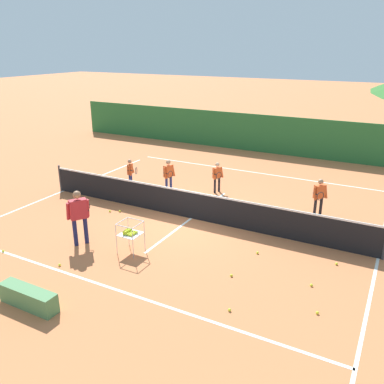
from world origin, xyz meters
name	(u,v)px	position (x,y,z in m)	size (l,w,h in m)	color
ground_plane	(191,218)	(0.00, 0.00, 0.00)	(120.00, 120.00, 0.00)	#C67042
line_baseline_near	(102,285)	(0.00, -4.62, 0.00)	(11.67, 0.08, 0.01)	white
line_baseline_far	(253,172)	(0.00, 6.02, 0.00)	(11.67, 0.08, 0.01)	white
line_sideline_west	(64,191)	(-5.84, 0.00, 0.00)	(0.08, 10.63, 0.01)	white
line_sideline_east	(378,258)	(5.84, 0.00, 0.00)	(0.08, 10.63, 0.01)	white
line_service_center	(191,218)	(0.00, 0.00, 0.00)	(0.08, 5.57, 0.01)	white
tennis_net	(191,205)	(0.00, 0.00, 0.50)	(11.98, 0.08, 1.05)	#333338
instructor	(79,213)	(-1.97, -3.17, 1.00)	(0.55, 0.83, 1.66)	#191E4C
student_0	(130,171)	(-3.68, 1.63, 0.72)	(0.57, 0.49, 1.19)	navy
student_1	(169,173)	(-1.99, 1.83, 0.81)	(0.42, 0.69, 1.34)	navy
student_2	(217,175)	(-0.33, 2.77, 0.74)	(0.41, 0.68, 1.22)	black
student_3	(319,194)	(3.71, 2.22, 0.80)	(0.46, 0.71, 1.32)	black
ball_cart	(130,233)	(-0.41, -2.88, 0.59)	(0.58, 0.58, 0.90)	#B7B7BC
tennis_ball_0	(311,285)	(4.53, -2.26, 0.03)	(0.07, 0.07, 0.07)	yellow
tennis_ball_1	(231,275)	(2.64, -2.77, 0.03)	(0.07, 0.07, 0.07)	yellow
tennis_ball_2	(110,211)	(-2.79, -0.86, 0.03)	(0.07, 0.07, 0.07)	yellow
tennis_ball_3	(3,251)	(-3.58, -4.62, 0.03)	(0.07, 0.07, 0.07)	yellow
tennis_ball_5	(120,211)	(-2.48, -0.70, 0.03)	(0.07, 0.07, 0.07)	yellow
tennis_ball_6	(60,265)	(-1.60, -4.43, 0.03)	(0.07, 0.07, 0.07)	yellow
tennis_ball_7	(84,200)	(-4.31, -0.48, 0.03)	(0.07, 0.07, 0.07)	yellow
tennis_ball_8	(257,253)	(2.82, -1.32, 0.03)	(0.07, 0.07, 0.07)	yellow
tennis_ball_9	(337,264)	(4.88, -0.91, 0.03)	(0.07, 0.07, 0.07)	yellow
tennis_ball_10	(317,313)	(4.88, -3.30, 0.03)	(0.07, 0.07, 0.07)	yellow
tennis_ball_11	(230,310)	(3.16, -4.11, 0.03)	(0.07, 0.07, 0.07)	yellow
windscreen_fence	(279,135)	(0.00, 9.81, 1.02)	(25.68, 0.08, 2.04)	#286B33
courtside_bench	(28,298)	(-0.87, -6.05, 0.23)	(1.50, 0.36, 0.46)	#4C7F4C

